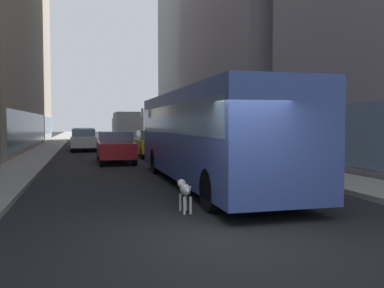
% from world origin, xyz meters
% --- Properties ---
extents(ground_plane, '(120.00, 120.00, 0.00)m').
position_xyz_m(ground_plane, '(0.00, 35.00, 0.00)').
color(ground_plane, black).
extents(sidewalk_left, '(2.40, 110.00, 0.15)m').
position_xyz_m(sidewalk_left, '(-5.70, 35.00, 0.07)').
color(sidewalk_left, gray).
rests_on(sidewalk_left, ground).
extents(sidewalk_right, '(2.40, 110.00, 0.15)m').
position_xyz_m(sidewalk_right, '(5.70, 35.00, 0.07)').
color(sidewalk_right, gray).
rests_on(sidewalk_right, ground).
extents(building_right_far, '(8.63, 16.49, 34.12)m').
position_xyz_m(building_right_far, '(11.90, 43.79, 17.05)').
color(building_right_far, slate).
rests_on(building_right_far, ground).
extents(transit_bus, '(2.78, 11.53, 3.05)m').
position_xyz_m(transit_bus, '(1.20, 6.14, 1.78)').
color(transit_bus, '#33478C').
rests_on(transit_bus, ground).
extents(car_silver_sedan, '(1.91, 4.04, 1.62)m').
position_xyz_m(car_silver_sedan, '(-2.80, 30.81, 0.82)').
color(car_silver_sedan, '#B7BABF').
rests_on(car_silver_sedan, ground).
extents(car_grey_wagon, '(1.84, 3.97, 1.62)m').
position_xyz_m(car_grey_wagon, '(2.80, 47.37, 0.82)').
color(car_grey_wagon, slate).
rests_on(car_grey_wagon, ground).
extents(car_white_van, '(1.76, 4.66, 1.62)m').
position_xyz_m(car_white_van, '(-2.80, 24.75, 0.82)').
color(car_white_van, silver).
rests_on(car_white_van, ground).
extents(car_yellow_taxi, '(1.77, 4.32, 1.62)m').
position_xyz_m(car_yellow_taxi, '(1.20, 17.76, 0.82)').
color(car_yellow_taxi, yellow).
rests_on(car_yellow_taxi, ground).
extents(car_red_coupe, '(1.76, 4.67, 1.62)m').
position_xyz_m(car_red_coupe, '(-1.20, 14.72, 0.82)').
color(car_red_coupe, red).
rests_on(car_red_coupe, ground).
extents(car_blue_hatchback, '(1.92, 4.32, 1.62)m').
position_xyz_m(car_blue_hatchback, '(2.80, 22.95, 0.82)').
color(car_blue_hatchback, '#4C6BB7').
rests_on(car_blue_hatchback, ground).
extents(box_truck, '(2.30, 7.50, 3.05)m').
position_xyz_m(box_truck, '(1.20, 33.14, 1.67)').
color(box_truck, '#19519E').
rests_on(box_truck, ground).
extents(dalmatian_dog, '(0.22, 0.96, 0.72)m').
position_xyz_m(dalmatian_dog, '(-0.53, 2.10, 0.51)').
color(dalmatian_dog, white).
rests_on(dalmatian_dog, ground).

